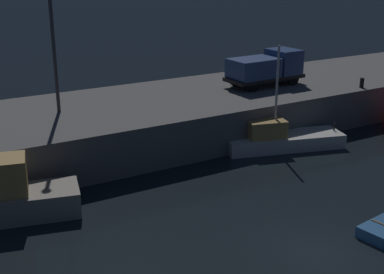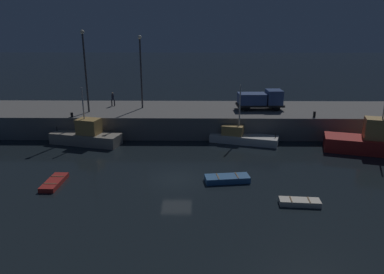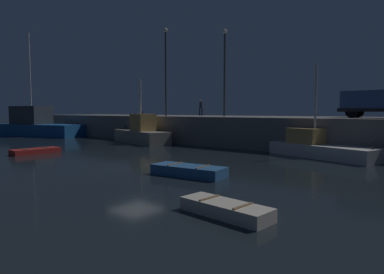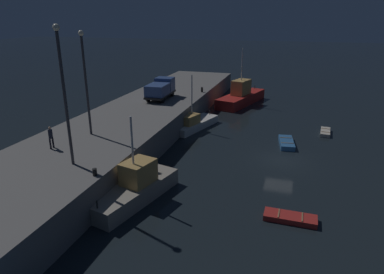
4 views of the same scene
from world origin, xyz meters
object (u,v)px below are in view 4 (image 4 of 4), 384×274
object	(u,v)px
utility_truck	(161,89)
bollard_west	(202,90)
fishing_trawler_red	(136,188)
lamp_post_west	(64,88)
lamp_post_east	(85,76)
fishing_boat_orange	(193,123)
bollard_central	(95,172)
rowboat_white_mid	(325,132)
fishing_boat_white	(241,96)
dinghy_red_small	(286,143)
dockworker	(51,136)
dinghy_orange_near	(290,218)

from	to	relation	value
utility_truck	bollard_west	world-z (taller)	utility_truck
fishing_trawler_red	lamp_post_west	xyz separation A→B (m)	(-0.82, 4.23, 6.90)
lamp_post_west	lamp_post_east	size ratio (longest dim) A/B	1.07
fishing_boat_orange	bollard_central	world-z (taller)	fishing_boat_orange
rowboat_white_mid	bollard_central	bearing A→B (deg)	143.83
fishing_boat_white	dinghy_red_small	xyz separation A→B (m)	(-15.72, -7.11, -0.85)
fishing_boat_orange	utility_truck	distance (m)	6.52
dinghy_red_small	bollard_central	xyz separation A→B (m)	(-16.21, 11.41, 2.54)
fishing_trawler_red	fishing_boat_orange	distance (m)	16.60
lamp_post_east	dockworker	distance (m)	5.60
fishing_boat_orange	rowboat_white_mid	world-z (taller)	fishing_boat_orange
utility_truck	bollard_central	size ratio (longest dim) A/B	11.74
fishing_boat_orange	dockworker	xyz separation A→B (m)	(-15.31, 6.76, 2.88)
dinghy_red_small	rowboat_white_mid	bearing A→B (deg)	-39.44
utility_truck	lamp_post_west	bearing A→B (deg)	-175.57
dockworker	bollard_central	world-z (taller)	dockworker
fishing_boat_orange	bollard_central	xyz separation A→B (m)	(-18.58, 1.00, 2.12)
bollard_west	dinghy_red_small	bearing A→B (deg)	-131.88
rowboat_white_mid	bollard_central	xyz separation A→B (m)	(-20.98, 15.33, 2.58)
dockworker	lamp_post_east	bearing A→B (deg)	-14.70
bollard_west	rowboat_white_mid	bearing A→B (deg)	-109.93
rowboat_white_mid	dinghy_red_small	world-z (taller)	dinghy_red_small
lamp_post_west	bollard_west	size ratio (longest dim) A/B	14.13
lamp_post_east	dockworker	bearing A→B (deg)	165.30
utility_truck	rowboat_white_mid	bearing A→B (deg)	-91.10
dinghy_red_small	lamp_post_east	bearing A→B (deg)	119.45
fishing_trawler_red	lamp_post_west	bearing A→B (deg)	100.99
lamp_post_west	utility_truck	world-z (taller)	lamp_post_west
fishing_trawler_red	fishing_boat_white	xyz separation A→B (m)	(29.93, -2.50, 0.16)
dinghy_orange_near	bollard_central	distance (m)	12.69
fishing_boat_orange	utility_truck	xyz separation A→B (m)	(2.77, 5.00, 3.12)
fishing_trawler_red	bollard_west	distance (m)	24.76
dinghy_orange_near	bollard_central	xyz separation A→B (m)	(-2.44, 12.18, 2.59)
rowboat_white_mid	lamp_post_east	world-z (taller)	lamp_post_east
bollard_central	fishing_boat_orange	bearing A→B (deg)	-3.10
fishing_trawler_red	rowboat_white_mid	distance (m)	23.33
fishing_boat_white	lamp_post_west	xyz separation A→B (m)	(-30.75, 6.74, 6.74)
dinghy_orange_near	utility_truck	bearing A→B (deg)	40.55
fishing_trawler_red	rowboat_white_mid	world-z (taller)	fishing_trawler_red
utility_truck	dockworker	world-z (taller)	utility_truck
lamp_post_east	dinghy_orange_near	bearing A→B (deg)	-105.31
fishing_trawler_red	fishing_boat_orange	size ratio (longest dim) A/B	1.04
bollard_west	fishing_boat_white	bearing A→B (deg)	-40.13
dinghy_orange_near	lamp_post_west	xyz separation A→B (m)	(-1.27, 14.61, 7.64)
dinghy_orange_near	lamp_post_west	distance (m)	16.54
fishing_boat_orange	dockworker	size ratio (longest dim) A/B	4.31
fishing_trawler_red	dinghy_orange_near	world-z (taller)	fishing_trawler_red
dockworker	bollard_central	distance (m)	6.66
dinghy_orange_near	lamp_post_east	xyz separation A→B (m)	(4.64, 16.94, 7.32)
lamp_post_east	utility_truck	xyz separation A→B (m)	(14.27, -0.76, -3.73)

